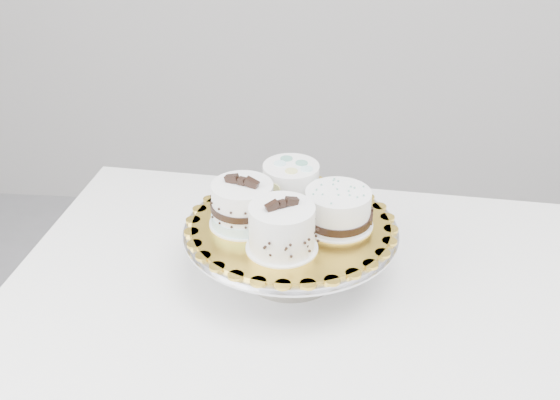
# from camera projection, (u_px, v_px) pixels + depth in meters

# --- Properties ---
(table) EXTENTS (1.17, 0.83, 0.75)m
(table) POSITION_uv_depth(u_px,v_px,m) (315.00, 323.00, 1.30)
(table) COLOR white
(table) RESTS_ON floor
(cake_stand) EXTENTS (0.38, 0.38, 0.10)m
(cake_stand) POSITION_uv_depth(u_px,v_px,m) (291.00, 241.00, 1.25)
(cake_stand) COLOR gray
(cake_stand) RESTS_ON table
(cake_board) EXTENTS (0.41, 0.41, 0.01)m
(cake_board) POSITION_uv_depth(u_px,v_px,m) (291.00, 225.00, 1.23)
(cake_board) COLOR gold
(cake_board) RESTS_ON cake_stand
(cake_swirl) EXTENTS (0.15, 0.15, 0.10)m
(cake_swirl) POSITION_uv_depth(u_px,v_px,m) (282.00, 229.00, 1.14)
(cake_swirl) COLOR white
(cake_swirl) RESTS_ON cake_board
(cake_banded) EXTENTS (0.14, 0.14, 0.10)m
(cake_banded) POSITION_uv_depth(u_px,v_px,m) (243.00, 206.00, 1.21)
(cake_banded) COLOR white
(cake_banded) RESTS_ON cake_board
(cake_dots) EXTENTS (0.12, 0.12, 0.08)m
(cake_dots) POSITION_uv_depth(u_px,v_px,m) (291.00, 183.00, 1.28)
(cake_dots) COLOR white
(cake_dots) RESTS_ON cake_board
(cake_ribbon) EXTENTS (0.13, 0.13, 0.07)m
(cake_ribbon) POSITION_uv_depth(u_px,v_px,m) (338.00, 210.00, 1.21)
(cake_ribbon) COLOR white
(cake_ribbon) RESTS_ON cake_board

